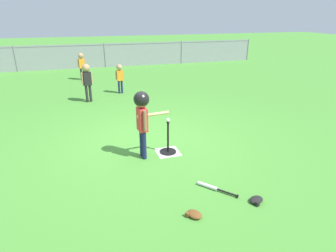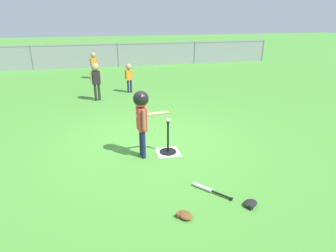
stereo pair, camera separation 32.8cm
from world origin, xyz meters
TOP-DOWN VIEW (x-y plane):
  - ground_plane at (0.00, 0.00)m, footprint 60.00×60.00m
  - home_plate at (0.25, -0.58)m, footprint 0.44×0.44m
  - batting_tee at (0.25, -0.58)m, footprint 0.32×0.32m
  - baseball_on_tee at (0.25, -0.58)m, footprint 0.07×0.07m
  - batter_child at (-0.24, -0.63)m, footprint 0.65×0.36m
  - fielder_deep_right at (0.01, 4.09)m, footprint 0.29×0.19m
  - fielder_deep_left at (-1.06, 3.37)m, footprint 0.33×0.23m
  - fielder_near_left at (-1.15, 6.58)m, footprint 0.31×0.21m
  - spare_bat_silver at (0.53, -1.96)m, footprint 0.46×0.54m
  - glove_by_plate at (1.00, -2.45)m, footprint 0.26×0.23m
  - glove_near_bats at (0.03, -2.48)m, footprint 0.25×0.27m
  - outfield_fence at (0.00, 9.27)m, footprint 16.06×0.06m

SIDE VIEW (x-z plane):
  - ground_plane at x=0.00m, z-range 0.00..0.00m
  - home_plate at x=0.25m, z-range 0.00..0.01m
  - spare_bat_silver at x=0.53m, z-range 0.00..0.06m
  - glove_by_plate at x=1.00m, z-range 0.00..0.07m
  - glove_near_bats at x=0.03m, z-range 0.00..0.07m
  - batting_tee at x=0.25m, z-range -0.22..0.41m
  - outfield_fence at x=0.00m, z-range 0.04..1.19m
  - fielder_deep_right at x=0.01m, z-range 0.14..1.11m
  - baseball_on_tee at x=0.25m, z-range 0.63..0.71m
  - fielder_near_left at x=-1.15m, z-range 0.15..1.22m
  - fielder_deep_left at x=-1.06m, z-range 0.16..1.31m
  - batter_child at x=-0.24m, z-range 0.27..1.54m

